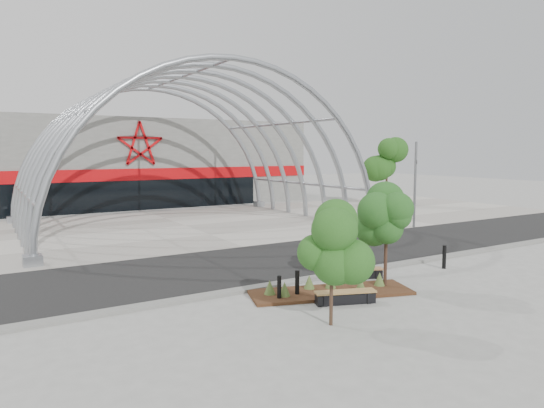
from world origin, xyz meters
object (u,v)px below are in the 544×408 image
Objects in this scene: street_tree_1 at (387,218)px; bench_0 at (345,297)px; street_tree_0 at (332,245)px; bench_1 at (358,273)px; bollard_2 at (341,272)px; signal_pole at (415,183)px.

bench_0 is (-2.43, -0.66, -2.45)m from street_tree_1.
street_tree_0 is 3.05m from bench_0.
bench_0 is 3.40m from bench_1.
bollard_2 reaches higher than bench_1.
signal_pole is at bearing 34.23° from bench_1.
street_tree_1 is 3.51m from bench_0.
bench_0 reaches higher than bench_1.
street_tree_0 reaches higher than bench_1.
street_tree_1 is at bearing -141.04° from signal_pole.
street_tree_1 is 2.72m from bollard_2.
bollard_2 is (-1.20, -0.37, 0.30)m from bench_1.
signal_pole is 17.88m from bench_0.
street_tree_1 reaches higher than bench_1.
signal_pole reaches higher than bench_0.
street_tree_0 is (-16.02, -11.66, -0.61)m from signal_pole.
bench_0 is at bearing 39.30° from street_tree_0.
street_tree_1 is (4.10, 2.02, 0.28)m from street_tree_0.
street_tree_0 is 3.31× the size of bollard_2.
signal_pole is 14.56m from bench_1.
signal_pole reaches higher than bench_1.
signal_pole is 15.34m from street_tree_1.
street_tree_0 is 1.57× the size of bench_0.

